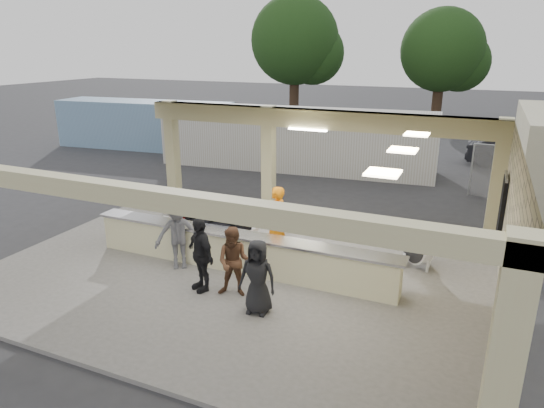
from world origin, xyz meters
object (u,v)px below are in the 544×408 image
at_px(drum_fan, 418,247).
at_px(container_blue, 145,125).
at_px(baggage_counter, 238,251).
at_px(baggage_handler, 276,221).
at_px(luggage_cart, 211,221).
at_px(passenger_a, 234,262).
at_px(passenger_b, 200,254).
at_px(passenger_d, 258,277).
at_px(container_white, 295,139).
at_px(passenger_c, 178,234).
at_px(car_dark, 516,152).

xyz_separation_m(drum_fan, container_blue, (-16.18, 10.13, 0.65)).
relative_size(baggage_counter, baggage_handler, 4.30).
distance_m(baggage_handler, container_blue, 16.66).
distance_m(luggage_cart, passenger_a, 2.99).
relative_size(baggage_handler, passenger_b, 1.09).
bearing_deg(baggage_counter, luggage_cart, 142.86).
bearing_deg(drum_fan, container_blue, -169.08).
xyz_separation_m(passenger_a, passenger_b, (-0.83, -0.06, 0.07)).
relative_size(baggage_handler, passenger_a, 1.18).
relative_size(passenger_b, container_blue, 0.18).
xyz_separation_m(baggage_handler, passenger_b, (-0.80, -2.47, -0.08)).
xyz_separation_m(baggage_counter, passenger_a, (0.54, -1.20, 0.32)).
bearing_deg(passenger_d, passenger_b, 161.86).
xyz_separation_m(passenger_a, passenger_d, (0.78, -0.45, 0.00)).
bearing_deg(passenger_a, container_white, 90.87).
relative_size(baggage_counter, passenger_b, 4.69).
height_order(passenger_c, passenger_d, passenger_c).
bearing_deg(car_dark, container_white, 115.27).
relative_size(car_dark, container_white, 0.34).
distance_m(baggage_counter, passenger_b, 1.35).
bearing_deg(drum_fan, container_white, 169.91).
xyz_separation_m(drum_fan, passenger_b, (-4.37, -3.22, 0.34)).
relative_size(baggage_handler, passenger_d, 1.18).
bearing_deg(baggage_handler, passenger_d, 24.14).
relative_size(passenger_c, passenger_d, 1.12).
relative_size(baggage_handler, container_white, 0.15).
xyz_separation_m(baggage_handler, container_blue, (-12.61, 10.88, 0.23)).
bearing_deg(passenger_b, car_dark, 97.44).
bearing_deg(baggage_counter, drum_fan, 25.63).
height_order(passenger_a, passenger_b, passenger_b).
bearing_deg(container_white, container_blue, 168.24).
bearing_deg(container_white, baggage_handler, -76.69).
relative_size(passenger_c, car_dark, 0.42).
xyz_separation_m(baggage_counter, car_dark, (6.77, 15.17, 0.13)).
xyz_separation_m(passenger_d, container_blue, (-13.42, 13.73, 0.38)).
distance_m(luggage_cart, drum_fan, 5.56).
relative_size(passenger_b, passenger_d, 1.08).
distance_m(drum_fan, baggage_handler, 3.67).
distance_m(drum_fan, container_blue, 19.10).
bearing_deg(baggage_handler, drum_fan, 110.18).
height_order(passenger_d, container_blue, container_blue).
bearing_deg(luggage_cart, passenger_d, -33.55).
height_order(drum_fan, container_white, container_white).
bearing_deg(car_dark, container_blue, 100.42).
distance_m(passenger_a, container_white, 12.57).
bearing_deg(baggage_handler, container_blue, -122.48).
height_order(drum_fan, container_blue, container_blue).
bearing_deg(luggage_cart, container_white, 108.61).
bearing_deg(passenger_a, drum_fan, 27.78).
height_order(baggage_handler, container_white, container_white).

